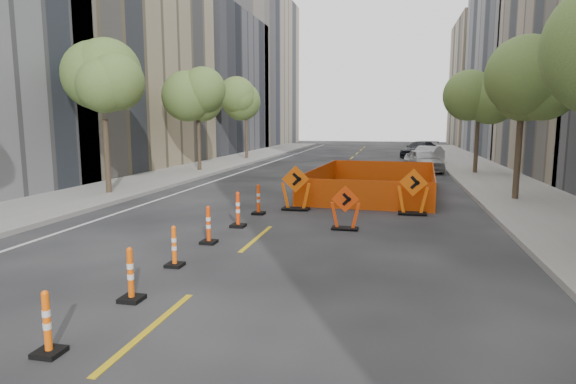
% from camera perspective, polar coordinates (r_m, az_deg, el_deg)
% --- Properties ---
extents(ground_plane, '(140.00, 140.00, 0.00)m').
position_cam_1_polar(ground_plane, '(9.74, -10.36, -10.95)').
color(ground_plane, black).
extents(sidewalk_left, '(4.00, 90.00, 0.15)m').
position_cam_1_polar(sidewalk_left, '(24.24, -19.07, 0.52)').
color(sidewalk_left, gray).
rests_on(sidewalk_left, ground).
extents(sidewalk_right, '(4.00, 90.00, 0.15)m').
position_cam_1_polar(sidewalk_right, '(21.38, 26.85, -0.93)').
color(sidewalk_right, gray).
rests_on(sidewalk_right, ground).
extents(bld_left_d, '(12.00, 16.00, 14.00)m').
position_cam_1_polar(bld_left_d, '(52.07, -11.19, 12.43)').
color(bld_left_d, '#4C4C51').
rests_on(bld_left_d, ground).
extents(bld_left_e, '(12.00, 20.00, 20.00)m').
position_cam_1_polar(bld_left_e, '(67.64, -5.54, 14.13)').
color(bld_left_e, gray).
rests_on(bld_left_e, ground).
extents(bld_right_d, '(12.00, 18.00, 20.00)m').
position_cam_1_polar(bld_right_d, '(50.91, 28.62, 15.08)').
color(bld_right_d, gray).
rests_on(bld_right_d, ground).
extents(bld_right_e, '(12.00, 14.00, 16.00)m').
position_cam_1_polar(bld_right_e, '(68.54, 24.20, 11.70)').
color(bld_right_e, tan).
rests_on(bld_right_e, ground).
extents(tree_l_b, '(2.80, 2.80, 5.95)m').
position_cam_1_polar(tree_l_b, '(22.07, -21.03, 11.29)').
color(tree_l_b, '#382B1E').
rests_on(tree_l_b, ground).
extents(tree_l_c, '(2.80, 2.80, 5.95)m').
position_cam_1_polar(tree_l_c, '(30.92, -10.64, 10.71)').
color(tree_l_c, '#382B1E').
rests_on(tree_l_c, ground).
extents(tree_l_d, '(2.80, 2.80, 5.95)m').
position_cam_1_polar(tree_l_d, '(40.32, -4.99, 10.25)').
color(tree_l_d, '#382B1E').
rests_on(tree_l_d, ground).
extents(tree_r_b, '(2.80, 2.80, 5.95)m').
position_cam_1_polar(tree_r_b, '(21.05, 26.06, 11.16)').
color(tree_r_b, '#382B1E').
rests_on(tree_r_b, ground).
extents(tree_r_c, '(2.80, 2.80, 5.95)m').
position_cam_1_polar(tree_r_c, '(30.86, 21.70, 10.27)').
color(tree_r_c, '#382B1E').
rests_on(tree_r_c, ground).
extents(channelizer_1, '(0.37, 0.37, 0.93)m').
position_cam_1_polar(channelizer_1, '(7.59, -26.67, -13.69)').
color(channelizer_1, '#F65D0A').
rests_on(channelizer_1, ground).
extents(channelizer_2, '(0.39, 0.39, 1.00)m').
position_cam_1_polar(channelizer_2, '(9.15, -18.16, -9.24)').
color(channelizer_2, '#E05209').
rests_on(channelizer_2, ground).
extents(channelizer_3, '(0.37, 0.37, 0.93)m').
position_cam_1_polar(channelizer_3, '(10.99, -13.35, -6.27)').
color(channelizer_3, '#F95C0A').
rests_on(channelizer_3, ground).
extents(channelizer_4, '(0.40, 0.40, 1.01)m').
position_cam_1_polar(channelizer_4, '(12.84, -9.42, -3.85)').
color(channelizer_4, '#DE3F09').
rests_on(channelizer_4, ground).
extents(channelizer_5, '(0.43, 0.43, 1.09)m').
position_cam_1_polar(channelizer_5, '(14.70, -5.96, -2.07)').
color(channelizer_5, red).
rests_on(channelizer_5, ground).
extents(channelizer_6, '(0.41, 0.41, 1.05)m').
position_cam_1_polar(channelizer_6, '(16.64, -3.53, -0.88)').
color(channelizer_6, '#E13B09').
rests_on(channelizer_6, ground).
extents(chevron_sign_left, '(1.21, 0.89, 1.63)m').
position_cam_1_polar(chevron_sign_left, '(17.39, 0.92, 0.50)').
color(chevron_sign_left, '#E45809').
rests_on(chevron_sign_left, ground).
extents(chevron_sign_center, '(0.96, 0.67, 1.32)m').
position_cam_1_polar(chevron_sign_center, '(14.37, 6.80, -1.86)').
color(chevron_sign_center, '#EF3E0A').
rests_on(chevron_sign_center, ground).
extents(chevron_sign_right, '(1.19, 0.88, 1.61)m').
position_cam_1_polar(chevron_sign_right, '(17.07, 14.60, 0.04)').
color(chevron_sign_right, '#DD5609').
rests_on(chevron_sign_right, ground).
extents(safety_fence, '(5.63, 9.00, 1.09)m').
position_cam_1_polar(safety_fence, '(21.94, 10.16, 1.31)').
color(safety_fence, '#D83E0B').
rests_on(safety_fence, ground).
extents(parked_car_near, '(2.68, 4.57, 1.46)m').
position_cam_1_polar(parked_car_near, '(31.85, 15.76, 3.63)').
color(parked_car_near, '#B3B3B5').
rests_on(parked_car_near, ground).
extents(parked_car_mid, '(2.85, 4.45, 1.38)m').
position_cam_1_polar(parked_car_mid, '(36.71, 16.16, 4.15)').
color(parked_car_mid, '#A3A3A9').
rests_on(parked_car_mid, ground).
extents(parked_car_far, '(3.83, 5.38, 1.45)m').
position_cam_1_polar(parked_car_far, '(43.85, 15.32, 4.86)').
color(parked_car_far, black).
rests_on(parked_car_far, ground).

